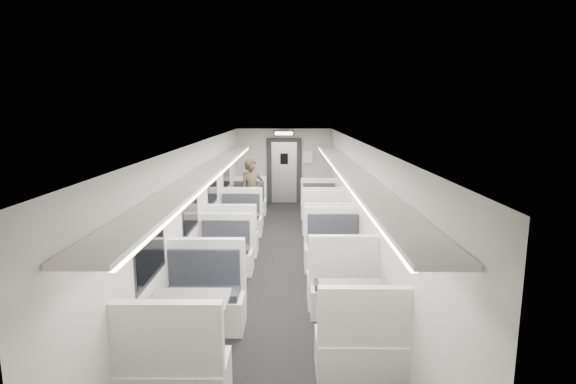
{
  "coord_description": "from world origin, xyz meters",
  "views": [
    {
      "loc": [
        0.19,
        -8.39,
        2.97
      ],
      "look_at": [
        0.14,
        1.72,
        1.13
      ],
      "focal_mm": 28.0,
      "sensor_mm": 36.0,
      "label": 1
    }
  ],
  "objects_px": {
    "booth_left_b": "(237,228)",
    "exit_sign": "(284,133)",
    "booth_right_d": "(352,312)",
    "vestibule_door": "(284,171)",
    "booth_right_a": "(321,211)",
    "booth_right_c": "(337,263)",
    "booth_left_d": "(190,329)",
    "passenger": "(252,192)",
    "booth_left_c": "(220,267)",
    "booth_left_a": "(247,207)",
    "booth_right_b": "(325,226)"
  },
  "relations": [
    {
      "from": "booth_left_b",
      "to": "vestibule_door",
      "type": "distance_m",
      "value": 4.7
    },
    {
      "from": "booth_left_c",
      "to": "booth_left_d",
      "type": "relative_size",
      "value": 0.89
    },
    {
      "from": "booth_left_a",
      "to": "passenger",
      "type": "relative_size",
      "value": 1.15
    },
    {
      "from": "vestibule_door",
      "to": "exit_sign",
      "type": "relative_size",
      "value": 3.39
    },
    {
      "from": "booth_right_c",
      "to": "booth_right_d",
      "type": "relative_size",
      "value": 1.05
    },
    {
      "from": "booth_right_d",
      "to": "passenger",
      "type": "relative_size",
      "value": 1.2
    },
    {
      "from": "booth_right_d",
      "to": "booth_left_b",
      "type": "bearing_deg",
      "value": 115.06
    },
    {
      "from": "booth_right_d",
      "to": "vestibule_door",
      "type": "height_order",
      "value": "vestibule_door"
    },
    {
      "from": "booth_left_a",
      "to": "exit_sign",
      "type": "height_order",
      "value": "exit_sign"
    },
    {
      "from": "booth_left_a",
      "to": "booth_right_d",
      "type": "height_order",
      "value": "booth_right_d"
    },
    {
      "from": "booth_right_b",
      "to": "vestibule_door",
      "type": "bearing_deg",
      "value": 102.85
    },
    {
      "from": "booth_left_a",
      "to": "vestibule_door",
      "type": "xyz_separation_m",
      "value": [
        1.0,
        2.32,
        0.68
      ]
    },
    {
      "from": "booth_left_a",
      "to": "booth_left_b",
      "type": "relative_size",
      "value": 0.96
    },
    {
      "from": "exit_sign",
      "to": "booth_left_a",
      "type": "bearing_deg",
      "value": -118.63
    },
    {
      "from": "booth_left_c",
      "to": "vestibule_door",
      "type": "bearing_deg",
      "value": 81.99
    },
    {
      "from": "booth_left_c",
      "to": "booth_right_a",
      "type": "distance_m",
      "value": 4.73
    },
    {
      "from": "booth_right_c",
      "to": "exit_sign",
      "type": "height_order",
      "value": "exit_sign"
    },
    {
      "from": "booth_right_b",
      "to": "booth_right_d",
      "type": "height_order",
      "value": "booth_right_d"
    },
    {
      "from": "booth_left_c",
      "to": "booth_right_d",
      "type": "bearing_deg",
      "value": -40.49
    },
    {
      "from": "booth_left_d",
      "to": "passenger",
      "type": "distance_m",
      "value": 6.66
    },
    {
      "from": "booth_right_c",
      "to": "booth_left_d",
      "type": "bearing_deg",
      "value": -129.95
    },
    {
      "from": "booth_left_b",
      "to": "booth_left_d",
      "type": "height_order",
      "value": "booth_left_d"
    },
    {
      "from": "booth_right_b",
      "to": "passenger",
      "type": "relative_size",
      "value": 1.19
    },
    {
      "from": "booth_left_c",
      "to": "booth_right_a",
      "type": "xyz_separation_m",
      "value": [
        2.0,
        4.29,
        0.0
      ]
    },
    {
      "from": "booth_left_c",
      "to": "booth_right_d",
      "type": "distance_m",
      "value": 2.63
    },
    {
      "from": "exit_sign",
      "to": "booth_left_b",
      "type": "bearing_deg",
      "value": -103.86
    },
    {
      "from": "booth_left_d",
      "to": "booth_right_b",
      "type": "relative_size",
      "value": 1.11
    },
    {
      "from": "booth_left_d",
      "to": "booth_left_a",
      "type": "bearing_deg",
      "value": 90.0
    },
    {
      "from": "booth_right_c",
      "to": "passenger",
      "type": "relative_size",
      "value": 1.26
    },
    {
      "from": "booth_right_a",
      "to": "exit_sign",
      "type": "distance_m",
      "value": 3.18
    },
    {
      "from": "booth_right_d",
      "to": "passenger",
      "type": "xyz_separation_m",
      "value": [
        -1.81,
        6.11,
        0.49
      ]
    },
    {
      "from": "booth_right_c",
      "to": "booth_left_a",
      "type": "bearing_deg",
      "value": 113.31
    },
    {
      "from": "booth_left_d",
      "to": "booth_right_c",
      "type": "height_order",
      "value": "booth_left_d"
    },
    {
      "from": "booth_left_b",
      "to": "exit_sign",
      "type": "distance_m",
      "value": 4.59
    },
    {
      "from": "booth_left_a",
      "to": "booth_left_c",
      "type": "distance_m",
      "value": 4.79
    },
    {
      "from": "booth_right_c",
      "to": "passenger",
      "type": "distance_m",
      "value": 4.65
    },
    {
      "from": "booth_left_c",
      "to": "booth_right_b",
      "type": "bearing_deg",
      "value": 53.74
    },
    {
      "from": "booth_left_d",
      "to": "passenger",
      "type": "bearing_deg",
      "value": 88.4
    },
    {
      "from": "booth_left_b",
      "to": "booth_left_c",
      "type": "xyz_separation_m",
      "value": [
        0.0,
        -2.57,
        -0.01
      ]
    },
    {
      "from": "booth_right_b",
      "to": "vestibule_door",
      "type": "distance_m",
      "value": 4.55
    },
    {
      "from": "booth_right_b",
      "to": "booth_left_b",
      "type": "bearing_deg",
      "value": -175.53
    },
    {
      "from": "booth_right_a",
      "to": "vestibule_door",
      "type": "height_order",
      "value": "vestibule_door"
    },
    {
      "from": "booth_right_a",
      "to": "exit_sign",
      "type": "relative_size",
      "value": 3.29
    },
    {
      "from": "booth_right_d",
      "to": "booth_right_a",
      "type": "bearing_deg",
      "value": 90.0
    },
    {
      "from": "booth_left_a",
      "to": "booth_right_b",
      "type": "bearing_deg",
      "value": -45.9
    },
    {
      "from": "booth_right_a",
      "to": "booth_right_c",
      "type": "height_order",
      "value": "booth_right_c"
    },
    {
      "from": "booth_left_c",
      "to": "booth_right_c",
      "type": "distance_m",
      "value": 2.01
    },
    {
      "from": "booth_left_a",
      "to": "booth_left_c",
      "type": "xyz_separation_m",
      "value": [
        0.0,
        -4.79,
        0.01
      ]
    },
    {
      "from": "booth_left_c",
      "to": "booth_right_d",
      "type": "height_order",
      "value": "booth_right_d"
    },
    {
      "from": "booth_right_b",
      "to": "exit_sign",
      "type": "height_order",
      "value": "exit_sign"
    }
  ]
}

